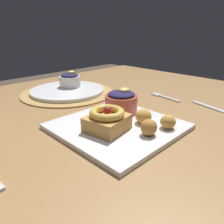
{
  "coord_description": "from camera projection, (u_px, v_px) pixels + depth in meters",
  "views": [
    {
      "loc": [
        -0.36,
        -0.46,
        0.97
      ],
      "look_at": [
        0.01,
        -0.08,
        0.77
      ],
      "focal_mm": 34.95,
      "sensor_mm": 36.0,
      "label": 1
    }
  ],
  "objects": [
    {
      "name": "dining_table",
      "position": [
        91.0,
        141.0,
        0.66
      ],
      "size": [
        1.52,
        1.12,
        0.73
      ],
      "color": "olive",
      "rests_on": "ground_plane"
    },
    {
      "name": "berry_ramekin",
      "position": [
        121.0,
        101.0,
        0.63
      ],
      "size": [
        0.09,
        0.09,
        0.07
      ],
      "color": "#B24C3D",
      "rests_on": "front_plate"
    },
    {
      "name": "fritter_front",
      "position": [
        168.0,
        122.0,
        0.53
      ],
      "size": [
        0.04,
        0.04,
        0.03
      ],
      "primitive_type": "ellipsoid",
      "color": "gold",
      "rests_on": "front_plate"
    },
    {
      "name": "fritter_middle",
      "position": [
        143.0,
        116.0,
        0.56
      ],
      "size": [
        0.04,
        0.04,
        0.04
      ],
      "primitive_type": "ellipsoid",
      "color": "gold",
      "rests_on": "front_plate"
    },
    {
      "name": "fork",
      "position": [
        163.0,
        97.0,
        0.81
      ],
      "size": [
        0.04,
        0.13,
        0.0
      ],
      "rotation": [
        0.0,
        0.0,
        1.41
      ],
      "color": "silver",
      "rests_on": "dining_table"
    },
    {
      "name": "knife",
      "position": [
        218.0,
        110.0,
        0.68
      ],
      "size": [
        0.06,
        0.19,
        0.0
      ],
      "primitive_type": "cube",
      "rotation": [
        0.0,
        0.0,
        1.31
      ],
      "color": "silver",
      "rests_on": "dining_table"
    },
    {
      "name": "woven_placemat",
      "position": [
        68.0,
        92.0,
        0.86
      ],
      "size": [
        0.36,
        0.36,
        0.0
      ],
      "primitive_type": "cylinder",
      "color": "#AD894C",
      "rests_on": "dining_table"
    },
    {
      "name": "fritter_back",
      "position": [
        149.0,
        127.0,
        0.5
      ],
      "size": [
        0.04,
        0.04,
        0.04
      ],
      "primitive_type": "ellipsoid",
      "color": "#BC7F38",
      "rests_on": "front_plate"
    },
    {
      "name": "back_ramekin",
      "position": [
        70.0,
        80.0,
        0.88
      ],
      "size": [
        0.08,
        0.08,
        0.07
      ],
      "color": "silver",
      "rests_on": "back_plate"
    },
    {
      "name": "front_plate",
      "position": [
        117.0,
        126.0,
        0.56
      ],
      "size": [
        0.28,
        0.28,
        0.01
      ],
      "primitive_type": "cube",
      "color": "white",
      "rests_on": "dining_table"
    },
    {
      "name": "back_plate",
      "position": [
        68.0,
        90.0,
        0.86
      ],
      "size": [
        0.28,
        0.28,
        0.01
      ],
      "primitive_type": "cylinder",
      "color": "white",
      "rests_on": "woven_placemat"
    },
    {
      "name": "cake_slice",
      "position": [
        107.0,
        120.0,
        0.52
      ],
      "size": [
        0.11,
        0.1,
        0.06
      ],
      "rotation": [
        0.0,
        0.0,
        0.18
      ],
      "color": "#C68E47",
      "rests_on": "front_plate"
    }
  ]
}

